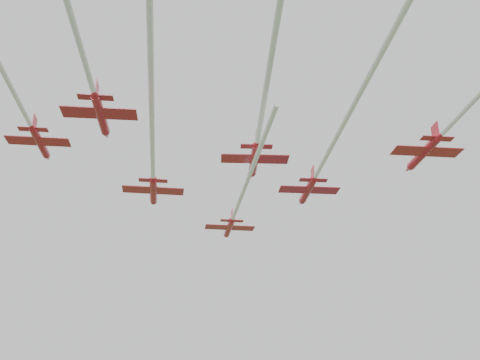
% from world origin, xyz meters
% --- Properties ---
extents(jet_lead, '(19.82, 44.82, 2.58)m').
position_xyz_m(jet_lead, '(1.20, 9.04, 52.07)').
color(jet_lead, red).
extents(jet_row2_left, '(27.77, 63.95, 2.88)m').
position_xyz_m(jet_row2_left, '(-5.14, -11.02, 54.66)').
color(jet_row2_left, red).
extents(jet_row2_right, '(21.60, 56.66, 2.83)m').
position_xyz_m(jet_row2_right, '(16.80, -2.69, 54.58)').
color(jet_row2_right, red).
extents(jet_row3_left, '(18.89, 46.41, 2.41)m').
position_xyz_m(jet_row3_left, '(-15.92, -24.48, 54.80)').
color(jet_row3_left, red).
extents(jet_row3_mid, '(20.61, 60.79, 2.73)m').
position_xyz_m(jet_row3_mid, '(11.25, -19.22, 53.82)').
color(jet_row3_mid, red).
extents(jet_row3_right, '(17.35, 41.71, 2.82)m').
position_xyz_m(jet_row3_right, '(32.15, -5.92, 55.08)').
color(jet_row3_right, red).
extents(jet_row4_left, '(21.18, 55.45, 2.38)m').
position_xyz_m(jet_row4_left, '(-0.98, -37.64, 51.71)').
color(jet_row4_left, red).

